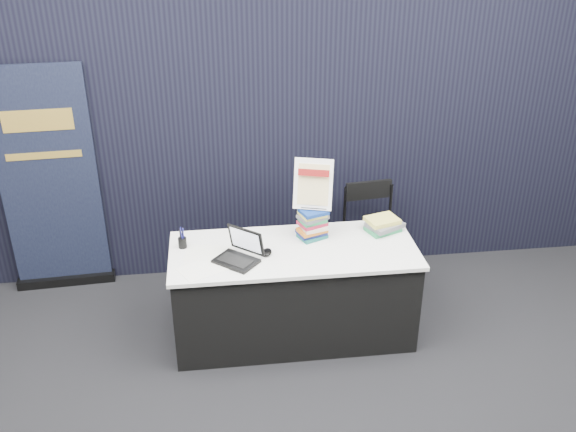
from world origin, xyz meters
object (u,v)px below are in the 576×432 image
(stacking_chair, at_px, (371,234))
(book_stack_tall, at_px, (313,223))
(laptop, at_px, (236,253))
(pullup_banner, at_px, (52,195))
(display_table, at_px, (294,292))
(book_stack_short, at_px, (384,224))
(info_sign, at_px, (313,185))

(stacking_chair, bearing_deg, book_stack_tall, -149.23)
(laptop, distance_m, pullup_banner, 1.79)
(laptop, distance_m, stacking_chair, 1.38)
(display_table, bearing_deg, laptop, -166.85)
(laptop, height_order, stacking_chair, laptop)
(display_table, distance_m, book_stack_short, 0.86)
(laptop, xyz_separation_m, pullup_banner, (-1.45, 1.05, 0.05))
(book_stack_tall, distance_m, pullup_banner, 2.19)
(book_stack_short, relative_size, stacking_chair, 0.32)
(display_table, bearing_deg, pullup_banner, 153.18)
(laptop, bearing_deg, book_stack_short, 54.79)
(display_table, relative_size, pullup_banner, 0.93)
(book_stack_tall, height_order, pullup_banner, pullup_banner)
(pullup_banner, relative_size, stacking_chair, 2.10)
(book_stack_tall, distance_m, stacking_chair, 0.79)
(stacking_chair, bearing_deg, info_sign, -151.26)
(laptop, xyz_separation_m, book_stack_short, (1.14, 0.30, -0.00))
(info_sign, xyz_separation_m, pullup_banner, (-2.04, 0.76, -0.31))
(laptop, distance_m, info_sign, 0.75)
(pullup_banner, bearing_deg, laptop, -39.40)
(laptop, height_order, book_stack_short, laptop)
(book_stack_short, height_order, info_sign, info_sign)
(book_stack_short, distance_m, info_sign, 0.66)
(display_table, relative_size, book_stack_tall, 7.73)
(pullup_banner, distance_m, stacking_chair, 2.65)
(display_table, xyz_separation_m, info_sign, (0.17, 0.19, 0.79))
(laptop, xyz_separation_m, info_sign, (0.59, 0.29, 0.36))
(info_sign, bearing_deg, laptop, -138.05)
(stacking_chair, bearing_deg, display_table, -147.66)
(book_stack_short, xyz_separation_m, stacking_chair, (0.01, 0.38, -0.29))
(laptop, bearing_deg, pullup_banner, -175.70)
(book_stack_tall, height_order, info_sign, info_sign)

